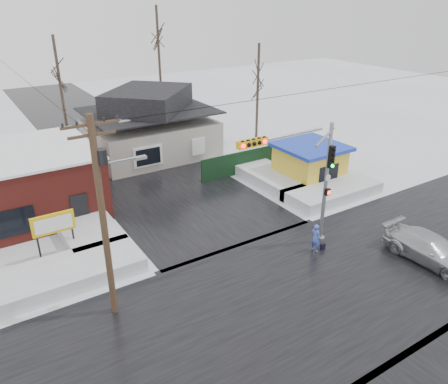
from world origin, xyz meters
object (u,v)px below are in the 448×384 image
traffic_signal (306,174)px  car (430,249)px  pedestrian (316,238)px  marquee_sign (53,225)px  kiosk (309,163)px  utility_pole (104,209)px

traffic_signal → car: bearing=-42.2°
traffic_signal → pedestrian: 3.81m
marquee_sign → car: size_ratio=0.51×
kiosk → car: bearing=-100.1°
traffic_signal → utility_pole: utility_pole is taller
utility_pole → pedestrian: 11.83m
traffic_signal → kiosk: (7.07, 7.03, -3.08)m
marquee_sign → car: 19.85m
utility_pole → kiosk: size_ratio=1.96×
traffic_signal → kiosk: 10.43m
marquee_sign → pedestrian: marquee_sign is taller
traffic_signal → pedestrian: bearing=-41.5°
utility_pole → pedestrian: bearing=-5.6°
traffic_signal → utility_pole: size_ratio=0.78×
traffic_signal → car: size_ratio=1.40×
marquee_sign → kiosk: 18.51m
utility_pole → marquee_sign: bearing=100.1°
pedestrian → marquee_sign: bearing=50.7°
car → kiosk: bearing=77.9°
traffic_signal → marquee_sign: traffic_signal is taller
pedestrian → car: pedestrian is taller
traffic_signal → marquee_sign: 13.42m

